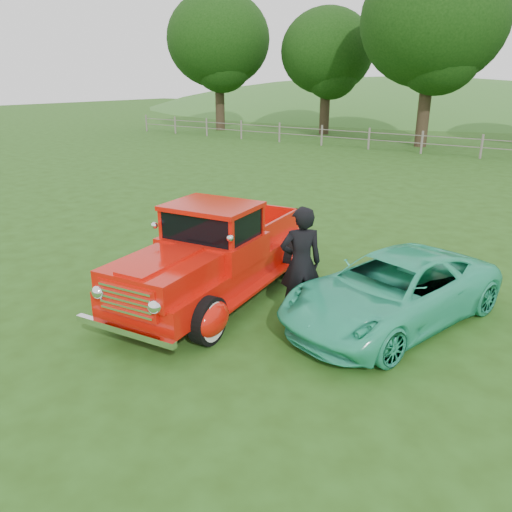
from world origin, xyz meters
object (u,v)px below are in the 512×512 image
Objects in this scene: tree_near_west at (434,21)px; tree_far_west at (218,40)px; teal_sedan at (392,290)px; tree_mid_west at (327,52)px; man at (301,263)px; red_pickup at (215,256)px.

tree_far_west is at bearing 176.42° from tree_near_west.
tree_near_west is at bearing 122.52° from teal_sedan.
teal_sedan is at bearing -60.20° from tree_mid_west.
man is at bearing -48.81° from tree_far_west.
tree_near_west is 24.85m from man.
red_pickup is (19.79, -24.71, -5.69)m from tree_far_west.
tree_mid_west is at bearing 135.74° from teal_sedan.
man is (-1.34, -0.68, 0.39)m from teal_sedan.
tree_mid_west reaches higher than teal_sedan.
tree_far_west is at bearing -165.96° from tree_mid_west.
tree_far_west is 33.52m from teal_sedan.
man reaches higher than red_pickup.
tree_near_west reaches higher than tree_far_west.
red_pickup is 2.67× the size of man.
tree_far_west is 1.93× the size of red_pickup.
teal_sedan is at bearing 9.36° from red_pickup.
tree_mid_west is 0.81× the size of tree_near_west.
tree_far_west is 33.06m from man.
teal_sedan is 1.55m from man.
man is (21.46, -24.53, -5.52)m from tree_far_west.
tree_mid_west is 30.20m from teal_sedan.
teal_sedan is at bearing -46.28° from tree_far_west.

